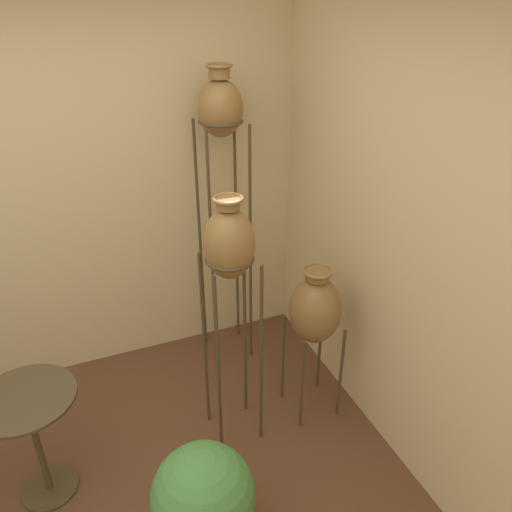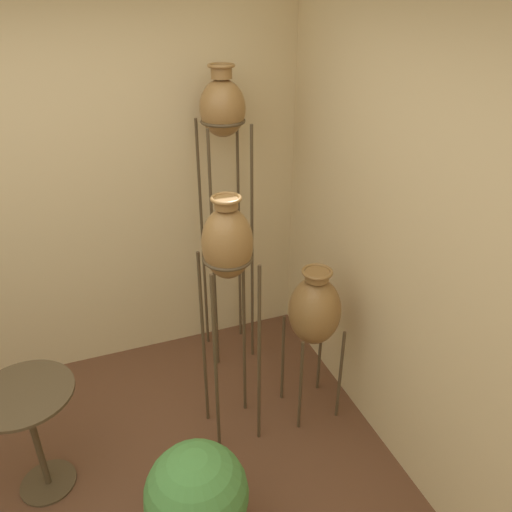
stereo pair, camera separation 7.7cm
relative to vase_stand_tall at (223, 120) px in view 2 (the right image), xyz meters
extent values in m
cube|color=#D1B784|center=(-1.09, 0.29, -0.43)|extent=(7.41, 0.06, 2.70)
cube|color=#D1B784|center=(0.64, -1.45, -0.43)|extent=(0.06, 7.41, 2.70)
cylinder|color=#473823|center=(-0.14, -0.14, -0.90)|extent=(0.02, 0.02, 1.78)
cylinder|color=#473823|center=(0.14, -0.14, -0.90)|extent=(0.02, 0.02, 1.78)
cylinder|color=#473823|center=(-0.14, 0.14, -0.90)|extent=(0.02, 0.02, 1.78)
cylinder|color=#473823|center=(0.14, 0.14, -0.90)|extent=(0.02, 0.02, 1.78)
torus|color=#473823|center=(0.00, 0.00, -0.01)|extent=(0.28, 0.28, 0.02)
ellipsoid|color=olive|center=(0.00, 0.00, 0.07)|extent=(0.29, 0.29, 0.35)
cylinder|color=olive|center=(0.00, 0.00, 0.28)|extent=(0.13, 0.13, 0.07)
torus|color=olive|center=(0.00, 0.00, 0.32)|extent=(0.17, 0.17, 0.02)
cylinder|color=#473823|center=(-0.36, -0.91, -1.16)|extent=(0.02, 0.02, 1.24)
cylinder|color=#473823|center=(-0.10, -0.91, -1.16)|extent=(0.02, 0.02, 1.24)
cylinder|color=#473823|center=(-0.36, -0.65, -1.16)|extent=(0.02, 0.02, 1.24)
cylinder|color=#473823|center=(-0.10, -0.65, -1.16)|extent=(0.02, 0.02, 1.24)
torus|color=#473823|center=(-0.23, -0.78, -0.54)|extent=(0.27, 0.27, 0.02)
ellipsoid|color=olive|center=(-0.23, -0.78, -0.45)|extent=(0.27, 0.27, 0.40)
cylinder|color=olive|center=(-0.23, -0.78, -0.23)|extent=(0.12, 0.12, 0.05)
torus|color=olive|center=(-0.23, -0.78, -0.20)|extent=(0.16, 0.16, 0.02)
cylinder|color=#473823|center=(0.17, -0.92, -1.44)|extent=(0.02, 0.02, 0.68)
cylinder|color=#473823|center=(0.44, -0.92, -1.44)|extent=(0.02, 0.02, 0.68)
cylinder|color=#473823|center=(0.17, -0.65, -1.44)|extent=(0.02, 0.02, 0.68)
cylinder|color=#473823|center=(0.44, -0.65, -1.44)|extent=(0.02, 0.02, 0.68)
torus|color=#473823|center=(0.30, -0.78, -1.10)|extent=(0.28, 0.28, 0.02)
ellipsoid|color=olive|center=(0.30, -0.78, -1.00)|extent=(0.32, 0.32, 0.44)
cylinder|color=olive|center=(0.30, -0.78, -0.75)|extent=(0.14, 0.14, 0.05)
torus|color=olive|center=(0.30, -0.78, -0.73)|extent=(0.19, 0.19, 0.02)
cylinder|color=#473823|center=(-1.35, -0.80, -1.78)|extent=(0.31, 0.31, 0.01)
cylinder|color=#473823|center=(-1.35, -0.80, -1.44)|extent=(0.04, 0.04, 0.66)
cylinder|color=#473823|center=(-1.35, -0.80, -1.10)|extent=(0.51, 0.51, 0.02)
sphere|color=#47843D|center=(-0.63, -1.46, -1.39)|extent=(0.50, 0.50, 0.50)
camera|label=1|loc=(-0.99, -2.97, 0.72)|focal=35.00mm
camera|label=2|loc=(-0.92, -3.00, 0.72)|focal=35.00mm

